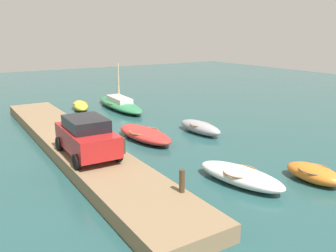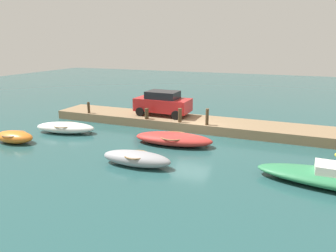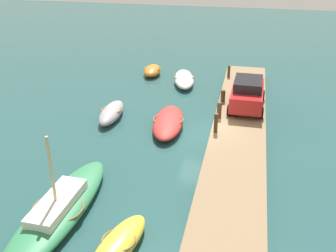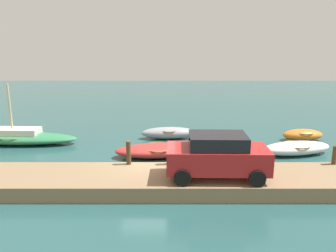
% 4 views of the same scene
% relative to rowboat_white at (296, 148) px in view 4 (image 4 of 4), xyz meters
% --- Properties ---
extents(ground_plane, '(84.00, 84.00, 0.00)m').
position_rel_rowboat_white_xyz_m(ground_plane, '(-7.90, -2.48, -0.36)').
color(ground_plane, '#234C4C').
extents(dock_platform, '(22.06, 2.86, 0.62)m').
position_rel_rowboat_white_xyz_m(dock_platform, '(-7.90, -4.38, -0.05)').
color(dock_platform, '#846B4C').
rests_on(dock_platform, ground_plane).
extents(rowboat_white, '(4.18, 2.21, 0.71)m').
position_rel_rowboat_white_xyz_m(rowboat_white, '(0.00, 0.00, 0.00)').
color(rowboat_white, white).
rests_on(rowboat_white, ground_plane).
extents(motorboat_red, '(4.73, 2.11, 0.70)m').
position_rel_rowboat_white_xyz_m(motorboat_red, '(-7.48, -0.40, -0.00)').
color(motorboat_red, '#B72D28').
rests_on(motorboat_red, ground_plane).
extents(rowboat_grey, '(3.54, 1.34, 0.74)m').
position_rel_rowboat_white_xyz_m(rowboat_grey, '(-6.93, 3.19, 0.01)').
color(rowboat_grey, '#939399').
rests_on(rowboat_grey, ground_plane).
extents(sailboat_green, '(7.73, 2.30, 3.65)m').
position_rel_rowboat_white_xyz_m(sailboat_green, '(-16.28, 2.10, 0.03)').
color(sailboat_green, '#2D7A4C').
rests_on(sailboat_green, ground_plane).
extents(dinghy_orange, '(2.57, 1.40, 0.71)m').
position_rel_rowboat_white_xyz_m(dinghy_orange, '(1.46, 2.77, 0.00)').
color(dinghy_orange, orange).
rests_on(dinghy_orange, ground_plane).
extents(mooring_post_west, '(0.21, 0.21, 1.07)m').
position_rel_rowboat_white_xyz_m(mooring_post_west, '(-8.73, -3.20, 0.79)').
color(mooring_post_west, '#47331E').
rests_on(mooring_post_west, dock_platform).
extents(mooring_post_mid_west, '(0.25, 0.25, 0.94)m').
position_rel_rowboat_white_xyz_m(mooring_post_mid_west, '(-6.87, -3.20, 0.72)').
color(mooring_post_mid_west, '#47331E').
rests_on(mooring_post_mid_west, dock_platform).
extents(mooring_post_mid_east, '(0.27, 0.27, 0.74)m').
position_rel_rowboat_white_xyz_m(mooring_post_mid_east, '(-4.41, -3.20, 0.63)').
color(mooring_post_mid_east, '#47331E').
rests_on(mooring_post_mid_east, dock_platform).
extents(mooring_post_east, '(0.19, 0.19, 0.84)m').
position_rel_rowboat_white_xyz_m(mooring_post_east, '(0.43, -3.20, 0.67)').
color(mooring_post_east, '#47331E').
rests_on(mooring_post_east, dock_platform).
extents(parked_car, '(4.03, 2.11, 1.77)m').
position_rel_rowboat_white_xyz_m(parked_car, '(-5.02, -4.66, 1.17)').
color(parked_car, '#B21E1E').
rests_on(parked_car, dock_platform).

